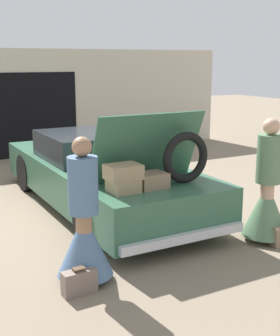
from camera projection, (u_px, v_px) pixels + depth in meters
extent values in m
plane|color=#7F705B|center=(102.00, 205.00, 8.29)|extent=(40.00, 40.00, 0.00)
cube|color=beige|center=(24.00, 104.00, 12.13)|extent=(12.00, 0.12, 2.80)
cube|color=black|center=(25.00, 116.00, 12.14)|extent=(2.80, 0.02, 2.20)
cube|color=#336047|center=(101.00, 178.00, 8.17)|extent=(1.96, 5.13, 0.63)
cube|color=#1E2328|center=(94.00, 145.00, 8.31)|extent=(1.72, 1.64, 0.45)
cylinder|color=black|center=(26.00, 173.00, 9.14)|extent=(0.18, 0.72, 0.72)
cylinder|color=black|center=(110.00, 163.00, 9.99)|extent=(0.18, 0.72, 0.72)
cylinder|color=black|center=(87.00, 219.00, 6.46)|extent=(0.18, 0.72, 0.72)
cylinder|color=black|center=(195.00, 201.00, 7.32)|extent=(0.18, 0.72, 0.72)
cube|color=silver|center=(185.00, 238.00, 6.00)|extent=(1.86, 0.10, 0.12)
cube|color=#336047|center=(147.00, 147.00, 6.61)|extent=(1.67, 0.45, 1.00)
cube|color=#9E8460|center=(123.00, 185.00, 6.15)|extent=(0.36, 0.38, 0.17)
cube|color=#8C7259|center=(151.00, 180.00, 6.34)|extent=(0.41, 0.34, 0.21)
cube|color=#9E8460|center=(123.00, 172.00, 6.11)|extent=(0.45, 0.35, 0.20)
torus|color=black|center=(186.00, 157.00, 6.54)|extent=(0.73, 0.12, 0.73)
cylinder|color=#997051|center=(85.00, 247.00, 5.36)|extent=(0.19, 0.19, 0.82)
cone|color=slate|center=(85.00, 244.00, 5.35)|extent=(0.65, 0.65, 0.74)
cylinder|color=slate|center=(83.00, 185.00, 5.19)|extent=(0.34, 0.34, 0.65)
sphere|color=#997051|center=(82.00, 147.00, 5.10)|extent=(0.22, 0.22, 0.22)
cylinder|color=tan|center=(266.00, 212.00, 6.58)|extent=(0.19, 0.19, 0.85)
cone|color=#567A56|center=(266.00, 209.00, 6.58)|extent=(0.66, 0.66, 0.76)
cylinder|color=#567A56|center=(269.00, 159.00, 6.41)|extent=(0.35, 0.35, 0.67)
sphere|color=tan|center=(271.00, 126.00, 6.31)|extent=(0.23, 0.23, 0.23)
cube|color=#75665B|center=(79.00, 282.00, 5.11)|extent=(0.39, 0.17, 0.27)
cube|color=#4C3823|center=(79.00, 269.00, 5.08)|extent=(0.14, 0.10, 0.02)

